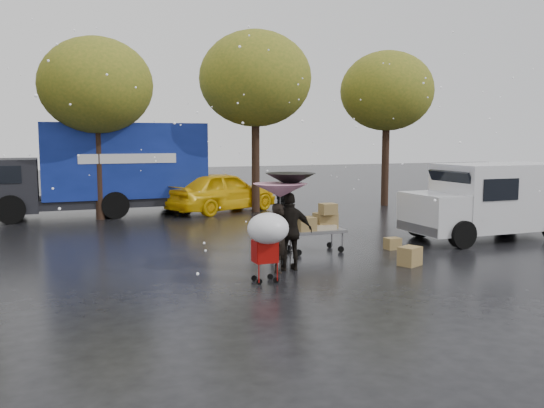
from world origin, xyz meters
name	(u,v)px	position (x,y,z in m)	size (l,w,h in m)	color
ground	(301,270)	(0.00, 0.00, 0.00)	(90.00, 90.00, 0.00)	black
person_pink	(280,238)	(-0.50, -0.01, 0.76)	(0.55, 0.36, 1.52)	black
person_middle	(283,220)	(0.34, 1.85, 0.85)	(0.83, 0.65, 1.71)	black
person_black	(290,231)	(-0.22, 0.08, 0.88)	(1.03, 0.43, 1.75)	black
umbrella_pink	(280,191)	(-0.50, -0.01, 1.81)	(1.19, 1.19, 1.96)	#4C4C4C
umbrella_black	(290,180)	(-0.22, 0.08, 2.03)	(1.11, 1.11, 2.18)	#4C4C4C
vendor_cart	(318,224)	(1.27, 1.75, 0.73)	(1.52, 0.80, 1.27)	slate
shopping_cart	(268,232)	(-1.14, -0.90, 1.06)	(0.84, 0.84, 1.46)	#9F0C09
white_van	(492,199)	(6.88, 1.68, 1.16)	(4.91, 2.18, 2.20)	silver
blue_truck	(102,169)	(-3.31, 11.12, 1.76)	(8.30, 2.60, 3.50)	navy
box_ground_near	(410,256)	(2.55, -0.51, 0.22)	(0.49, 0.39, 0.44)	olive
box_ground_far	(393,243)	(3.27, 1.32, 0.15)	(0.39, 0.31, 0.31)	olive
yellow_taxi	(221,191)	(1.22, 10.51, 0.82)	(1.93, 4.79, 1.63)	yellow
tree_row	(181,82)	(-0.47, 10.00, 5.02)	(21.60, 4.40, 7.12)	black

